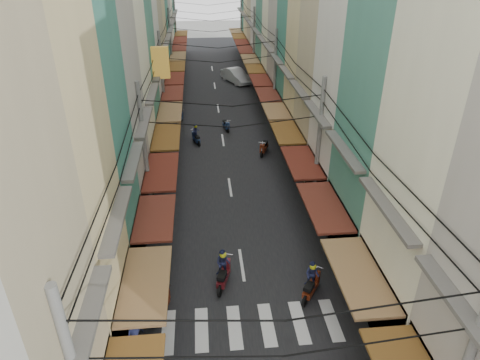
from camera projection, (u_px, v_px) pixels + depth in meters
ground at (238, 241)px, 23.45m from camera, size 160.00×160.00×0.00m
road at (219, 115)px, 40.91m from camera, size 10.00×80.00×0.02m
sidewalk_left at (150, 117)px, 40.36m from camera, size 3.00×80.00×0.06m
sidewalk_right at (286, 113)px, 41.44m from camera, size 3.00×80.00×0.06m
crosswalk at (251, 326)px, 18.20m from camera, size 7.55×2.40×0.01m
building_row_left at (115, 13)px, 32.57m from camera, size 7.80×67.67×23.70m
building_row_right at (318, 15)px, 33.96m from camera, size 7.80×68.98×22.59m
utility_poles at (221, 58)px, 33.40m from camera, size 10.20×66.13×8.20m
white_car at (236, 82)px, 50.91m from camera, size 6.08×4.35×2.00m
bicycle at (390, 266)px, 21.66m from camera, size 1.82×0.72×1.24m
moving_scooters at (226, 205)px, 25.68m from camera, size 7.29×24.99×2.02m
parked_scooters at (320, 281)px, 19.99m from camera, size 13.04×11.79×1.00m
pedestrians at (160, 204)px, 24.96m from camera, size 13.28×17.09×2.07m
market_umbrella at (446, 307)px, 16.14m from camera, size 2.42×2.42×2.55m
traffic_sign at (355, 222)px, 21.34m from camera, size 0.10×0.64×2.93m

